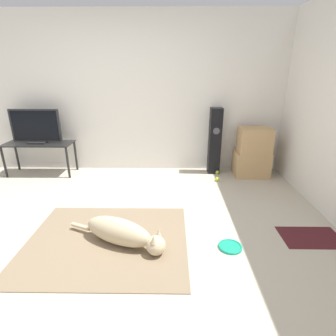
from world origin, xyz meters
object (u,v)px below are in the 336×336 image
object	(u,v)px
cardboard_box_upper	(254,140)
tv	(36,127)
tv_stand	(39,147)
floor_speaker	(215,141)
frisbee	(230,247)
cardboard_box_lower	(251,163)
tennis_ball_near_speaker	(217,172)
dog	(123,233)
tennis_ball_by_boxes	(217,179)

from	to	relation	value
cardboard_box_upper	tv	xyz separation A→B (m)	(-3.54, 0.03, 0.21)
cardboard_box_upper	tv_stand	world-z (taller)	cardboard_box_upper
floor_speaker	tv	world-z (taller)	floor_speaker
frisbee	floor_speaker	distance (m)	2.15
cardboard_box_lower	tv_stand	bearing A→B (deg)	179.74
tv	tennis_ball_near_speaker	distance (m)	3.08
tennis_ball_near_speaker	cardboard_box_upper	bearing A→B (deg)	-4.58
floor_speaker	cardboard_box_lower	bearing A→B (deg)	-10.44
tv_stand	tennis_ball_near_speaker	bearing A→B (deg)	0.26
dog	cardboard_box_lower	xyz separation A→B (m)	(1.82, 1.94, 0.06)
cardboard_box_upper	tennis_ball_by_boxes	xyz separation A→B (m)	(-0.61, -0.27, -0.57)
frisbee	tennis_ball_by_boxes	distance (m)	1.69
dog	tennis_ball_by_boxes	distance (m)	2.06
cardboard_box_lower	tv_stand	world-z (taller)	tv_stand
cardboard_box_upper	tennis_ball_by_boxes	bearing A→B (deg)	-156.03
floor_speaker	tv	xyz separation A→B (m)	(-2.92, -0.09, 0.26)
dog	tennis_ball_near_speaker	world-z (taller)	dog
dog	tv	world-z (taller)	tv
frisbee	cardboard_box_lower	bearing A→B (deg)	69.31
tv_stand	tv	bearing A→B (deg)	90.00
tv	tv_stand	bearing A→B (deg)	-90.00
floor_speaker	tv_stand	bearing A→B (deg)	-178.10
cardboard_box_upper	floor_speaker	distance (m)	0.63
tennis_ball_by_boxes	tennis_ball_near_speaker	bearing A→B (deg)	81.17
floor_speaker	tv	bearing A→B (deg)	-178.16
cardboard_box_upper	tennis_ball_near_speaker	bearing A→B (deg)	175.42
tv_stand	floor_speaker	bearing A→B (deg)	1.90
tv_stand	tennis_ball_by_boxes	bearing A→B (deg)	-5.86
tennis_ball_by_boxes	dog	bearing A→B (deg)	-126.40
floor_speaker	tennis_ball_by_boxes	world-z (taller)	floor_speaker
frisbee	cardboard_box_lower	xyz separation A→B (m)	(0.74, 1.97, 0.19)
tv	tennis_ball_by_boxes	xyz separation A→B (m)	(2.93, -0.30, -0.78)
tv_stand	tv	world-z (taller)	tv
frisbee	floor_speaker	xyz separation A→B (m)	(0.13, 2.08, 0.54)
dog	tv	distance (m)	2.69
cardboard_box_lower	tv_stand	size ratio (longest dim) A/B	0.51
cardboard_box_lower	tv	xyz separation A→B (m)	(-3.53, 0.02, 0.61)
tv_stand	tv	xyz separation A→B (m)	(0.00, 0.00, 0.34)
dog	frisbee	world-z (taller)	dog
floor_speaker	tennis_ball_by_boxes	xyz separation A→B (m)	(0.01, -0.40, -0.52)
frisbee	tv	distance (m)	3.52
frisbee	cardboard_box_lower	distance (m)	2.11
floor_speaker	tv_stand	size ratio (longest dim) A/B	1.00
cardboard_box_lower	tennis_ball_near_speaker	distance (m)	0.58
dog	floor_speaker	world-z (taller)	floor_speaker
dog	cardboard_box_lower	bearing A→B (deg)	46.84
cardboard_box_lower	tennis_ball_by_boxes	size ratio (longest dim) A/B	8.44
floor_speaker	tv_stand	xyz separation A→B (m)	(-2.92, -0.10, -0.08)
cardboard_box_upper	cardboard_box_lower	bearing A→B (deg)	118.45
frisbee	floor_speaker	world-z (taller)	floor_speaker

